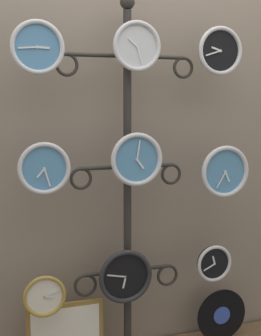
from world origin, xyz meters
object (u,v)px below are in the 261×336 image
object	(u,v)px
clock_bottom_right	(214,263)
display_stand	(127,241)
clock_middle_left	(44,168)
clock_bottom_left	(44,296)
clock_top_left	(37,47)
clock_bottom_center	(125,276)
clock_middle_center	(137,159)
clock_middle_right	(225,172)
clock_top_right	(220,51)
vinyl_record	(222,315)
clock_top_center	(137,46)
picture_frame	(66,336)

from	to	relation	value
clock_bottom_right	display_stand	bearing A→B (deg)	166.72
clock_middle_left	clock_bottom_left	xyz separation A→B (m)	(-0.02, -0.03, -0.61)
clock_top_left	clock_bottom_center	xyz separation A→B (m)	(0.41, 0.01, -1.11)
clock_top_left	clock_bottom_right	xyz separation A→B (m)	(0.89, -0.01, -1.09)
display_stand	clock_middle_left	world-z (taller)	display_stand
clock_middle_center	clock_middle_right	distance (m)	0.49
clock_top_right	clock_middle_left	distance (m)	1.05
clock_bottom_left	clock_bottom_center	world-z (taller)	clock_bottom_center
clock_top_right	clock_bottom_left	distance (m)	1.48
clock_top_left	clock_middle_right	world-z (taller)	clock_top_left
clock_top_right	clock_middle_center	bearing A→B (deg)	-175.70
vinyl_record	clock_bottom_left	bearing A→B (deg)	-174.96
clock_top_center	clock_middle_left	size ratio (longest dim) A/B	0.97
clock_middle_right	clock_bottom_center	distance (m)	0.74
clock_middle_right	clock_bottom_left	size ratio (longest dim) A/B	1.33
clock_top_left	clock_middle_left	size ratio (longest dim) A/B	0.98
clock_bottom_right	clock_top_center	bearing A→B (deg)	176.39
clock_top_left	picture_frame	xyz separation A→B (m)	(0.11, 0.07, -1.41)
clock_top_left	clock_bottom_center	distance (m)	1.18
clock_middle_right	clock_bottom_center	world-z (taller)	clock_middle_right
clock_bottom_center	picture_frame	world-z (taller)	clock_bottom_center
clock_top_center	clock_middle_center	distance (m)	0.54
display_stand	picture_frame	bearing A→B (deg)	-176.37
clock_top_center	clock_bottom_center	world-z (taller)	clock_top_center
clock_bottom_left	vinyl_record	bearing A→B (deg)	5.04
clock_bottom_right	clock_middle_left	bearing A→B (deg)	178.10
picture_frame	clock_middle_center	bearing A→B (deg)	-14.99
vinyl_record	clock_top_center	bearing A→B (deg)	-173.33
clock_middle_center	picture_frame	world-z (taller)	clock_middle_center
clock_bottom_center	vinyl_record	size ratio (longest dim) A/B	0.93
clock_top_right	clock_bottom_left	bearing A→B (deg)	-178.42
display_stand	clock_bottom_left	bearing A→B (deg)	-166.79
display_stand	clock_bottom_center	size ratio (longest dim) A/B	6.88
clock_top_left	picture_frame	distance (m)	1.41
clock_middle_center	picture_frame	size ratio (longest dim) A/B	0.67
clock_middle_left	clock_bottom_center	world-z (taller)	clock_middle_left
clock_middle_left	clock_bottom_center	distance (m)	0.69
clock_bottom_right	picture_frame	xyz separation A→B (m)	(-0.78, 0.08, -0.32)
clock_top_left	picture_frame	bearing A→B (deg)	32.72
clock_middle_center	clock_middle_right	size ratio (longest dim) A/B	0.96
clock_middle_center	clock_bottom_left	bearing A→B (deg)	178.87
clock_top_left	clock_top_center	size ratio (longest dim) A/B	1.01
clock_top_center	clock_top_left	bearing A→B (deg)	-178.31
clock_top_left	clock_top_center	world-z (taller)	clock_top_center
clock_top_left	vinyl_record	distance (m)	1.75
clock_middle_left	vinyl_record	bearing A→B (deg)	3.49
clock_top_right	clock_middle_right	distance (m)	0.61
clock_middle_right	clock_top_left	bearing A→B (deg)	178.71
clock_top_left	clock_top_right	bearing A→B (deg)	0.81
clock_top_left	display_stand	bearing A→B (deg)	11.70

